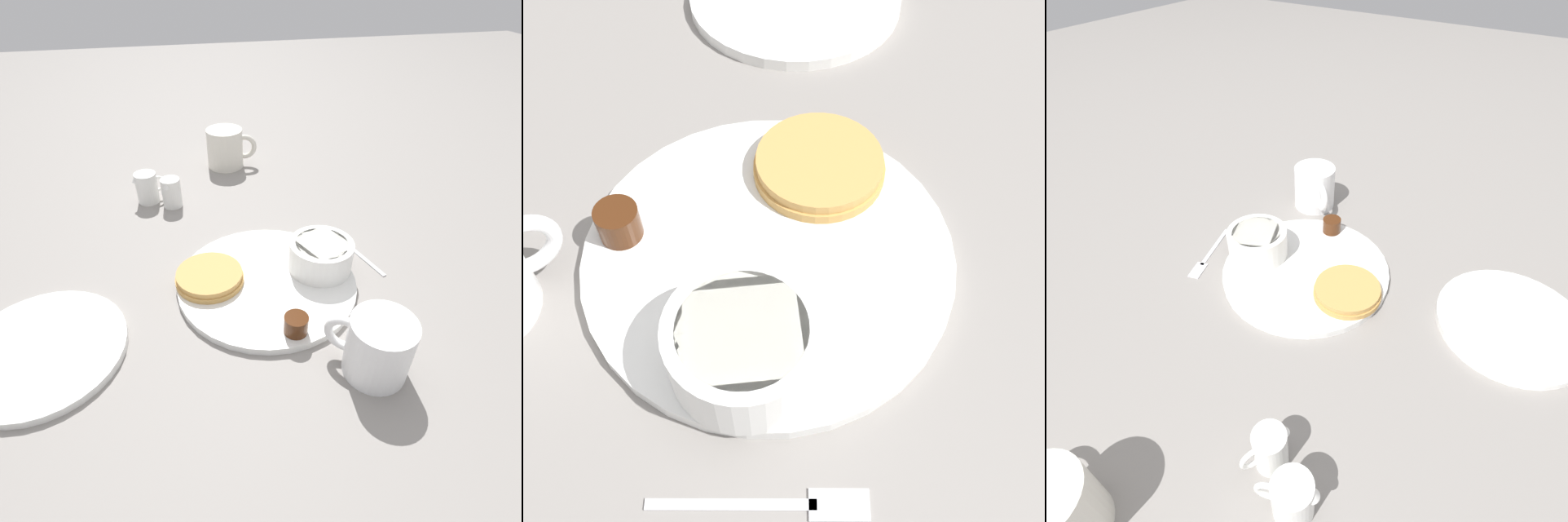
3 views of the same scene
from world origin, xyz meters
The scene contains 7 objects.
ground_plane centered at (0.00, 0.00, 0.00)m, with size 4.00×4.00×0.00m, color gray.
plate centered at (0.00, 0.00, 0.01)m, with size 0.29×0.29×0.01m.
pancake_stack centered at (-0.02, -0.09, 0.02)m, with size 0.11×0.11×0.02m.
bowl centered at (-0.01, 0.09, 0.04)m, with size 0.11×0.11×0.05m.
syrup_cup centered at (0.12, 0.02, 0.03)m, with size 0.03×0.03×0.03m.
butter_ramekin centered at (0.00, 0.11, 0.03)m, with size 0.04×0.04×0.04m.
fork centered at (-0.06, 0.18, 0.00)m, with size 0.14×0.05×0.00m.
Camera 2 is at (-0.09, 0.27, 0.43)m, focal length 45.00 mm.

